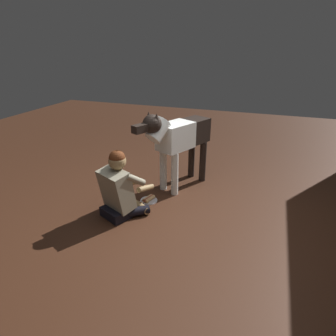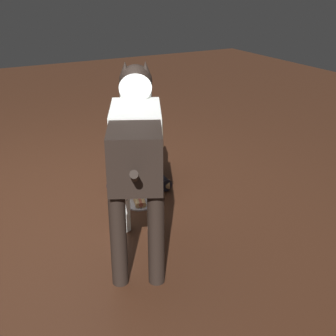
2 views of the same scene
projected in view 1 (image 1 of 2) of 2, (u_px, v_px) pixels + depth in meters
ground_plane at (184, 224)px, 3.46m from camera, size 12.67×12.67×0.00m
person_sitting_on_floor at (120, 189)px, 3.53m from camera, size 0.72×0.62×0.86m
large_dog at (178, 138)px, 4.04m from camera, size 1.39×0.74×1.20m
hot_dog_on_plate at (149, 199)px, 3.96m from camera, size 0.24×0.24×0.06m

